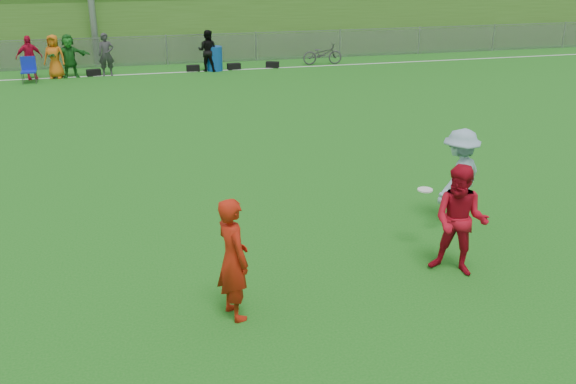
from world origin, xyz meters
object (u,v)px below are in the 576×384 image
object	(u,v)px
player_red_left	(233,259)
player_red_center	(460,221)
frisbee	(425,190)
bicycle	(322,54)
recycling_bin	(214,59)
player_blue	(459,178)

from	to	relation	value
player_red_left	player_red_center	xyz separation A→B (m)	(3.71, 0.41, 0.01)
player_red_center	frisbee	world-z (taller)	player_red_center
player_red_center	bicycle	xyz separation A→B (m)	(3.48, 18.94, -0.46)
player_red_center	recycling_bin	distance (m)	18.68
recycling_bin	bicycle	size ratio (longest dim) A/B	0.57
player_blue	player_red_left	bearing A→B (deg)	-8.37
bicycle	player_red_left	bearing A→B (deg)	162.37
frisbee	recycling_bin	bearing A→B (deg)	93.83
player_blue	bicycle	world-z (taller)	player_blue
player_red_left	bicycle	size ratio (longest dim) A/B	1.04
recycling_bin	frisbee	bearing A→B (deg)	-86.17
player_blue	bicycle	distance (m)	17.38
recycling_bin	bicycle	bearing A→B (deg)	3.69
player_red_left	player_blue	bearing A→B (deg)	-81.81
player_red_left	frisbee	bearing A→B (deg)	-85.84
player_blue	recycling_bin	world-z (taller)	player_blue
recycling_bin	player_blue	bearing A→B (deg)	-82.38
player_red_center	recycling_bin	world-z (taller)	player_red_center
recycling_bin	bicycle	distance (m)	4.84
player_red_left	frisbee	xyz separation A→B (m)	(3.54, 1.36, 0.19)
player_red_center	frisbee	xyz separation A→B (m)	(-0.17, 0.96, 0.18)
bicycle	frisbee	bearing A→B (deg)	171.30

